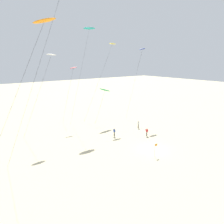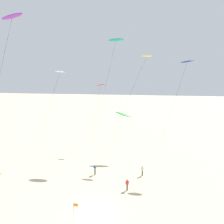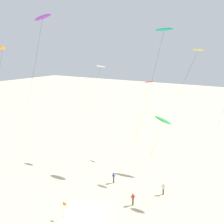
{
  "view_description": "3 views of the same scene",
  "coord_description": "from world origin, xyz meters",
  "px_view_note": "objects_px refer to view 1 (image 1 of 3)",
  "views": [
    {
      "loc": [
        -25.16,
        -21.58,
        15.4
      ],
      "look_at": [
        -3.23,
        8.03,
        5.72
      ],
      "focal_mm": 31.41,
      "sensor_mm": 36.0,
      "label": 1
    },
    {
      "loc": [
        5.62,
        -23.11,
        16.71
      ],
      "look_at": [
        0.71,
        11.97,
        10.01
      ],
      "focal_mm": 34.81,
      "sensor_mm": 36.0,
      "label": 2
    },
    {
      "loc": [
        20.6,
        -25.5,
        20.08
      ],
      "look_at": [
        -0.32,
        6.61,
        11.6
      ],
      "focal_mm": 47.57,
      "sensor_mm": 36.0,
      "label": 3
    }
  ],
  "objects_px": {
    "marker_flag": "(155,147)",
    "kite_white": "(51,56)",
    "kite_navy": "(142,50)",
    "kite_flyer_nearest": "(114,132)",
    "kite_teal": "(89,29)",
    "kite_orange": "(43,23)",
    "kite_yellow": "(112,46)",
    "kite_green": "(105,90)",
    "kite_flyer_furthest": "(138,124)",
    "kite_flyer_middle": "(147,132)",
    "kite_red": "(73,69)"
  },
  "relations": [
    {
      "from": "kite_navy",
      "to": "marker_flag",
      "type": "height_order",
      "value": "kite_navy"
    },
    {
      "from": "kite_white",
      "to": "kite_yellow",
      "type": "bearing_deg",
      "value": 7.47
    },
    {
      "from": "kite_flyer_nearest",
      "to": "marker_flag",
      "type": "xyz_separation_m",
      "value": [
        0.13,
        -11.13,
        0.6
      ]
    },
    {
      "from": "kite_flyer_nearest",
      "to": "kite_white",
      "type": "bearing_deg",
      "value": 133.89
    },
    {
      "from": "marker_flag",
      "to": "kite_teal",
      "type": "bearing_deg",
      "value": 85.76
    },
    {
      "from": "kite_orange",
      "to": "kite_flyer_middle",
      "type": "xyz_separation_m",
      "value": [
        20.8,
        2.43,
        -18.74
      ]
    },
    {
      "from": "kite_green",
      "to": "kite_white",
      "type": "height_order",
      "value": "kite_white"
    },
    {
      "from": "kite_red",
      "to": "kite_orange",
      "type": "bearing_deg",
      "value": -122.62
    },
    {
      "from": "kite_white",
      "to": "kite_orange",
      "type": "height_order",
      "value": "kite_orange"
    },
    {
      "from": "kite_orange",
      "to": "kite_flyer_furthest",
      "type": "distance_m",
      "value": 30.48
    },
    {
      "from": "kite_yellow",
      "to": "kite_white",
      "type": "bearing_deg",
      "value": -172.53
    },
    {
      "from": "kite_flyer_furthest",
      "to": "kite_white",
      "type": "bearing_deg",
      "value": 152.76
    },
    {
      "from": "kite_flyer_nearest",
      "to": "marker_flag",
      "type": "relative_size",
      "value": 0.8
    },
    {
      "from": "kite_green",
      "to": "kite_red",
      "type": "bearing_deg",
      "value": 134.54
    },
    {
      "from": "kite_navy",
      "to": "kite_flyer_nearest",
      "type": "relative_size",
      "value": 11.2
    },
    {
      "from": "kite_navy",
      "to": "kite_flyer_middle",
      "type": "relative_size",
      "value": 11.2
    },
    {
      "from": "kite_white",
      "to": "kite_red",
      "type": "xyz_separation_m",
      "value": [
        7.2,
        5.22,
        -2.97
      ]
    },
    {
      "from": "kite_navy",
      "to": "kite_yellow",
      "type": "height_order",
      "value": "kite_yellow"
    },
    {
      "from": "kite_white",
      "to": "kite_flyer_nearest",
      "type": "distance_m",
      "value": 20.13
    },
    {
      "from": "kite_orange",
      "to": "kite_flyer_furthest",
      "type": "relative_size",
      "value": 12.2
    },
    {
      "from": "kite_teal",
      "to": "marker_flag",
      "type": "bearing_deg",
      "value": -94.24
    },
    {
      "from": "kite_navy",
      "to": "kite_green",
      "type": "bearing_deg",
      "value": 173.65
    },
    {
      "from": "kite_white",
      "to": "kite_orange",
      "type": "xyz_separation_m",
      "value": [
        -6.26,
        -15.8,
        3.33
      ]
    },
    {
      "from": "kite_red",
      "to": "kite_teal",
      "type": "xyz_separation_m",
      "value": [
        3.65,
        -2.13,
        9.35
      ]
    },
    {
      "from": "kite_orange",
      "to": "kite_navy",
      "type": "bearing_deg",
      "value": 25.12
    },
    {
      "from": "kite_flyer_middle",
      "to": "kite_flyer_furthest",
      "type": "height_order",
      "value": "same"
    },
    {
      "from": "kite_yellow",
      "to": "kite_flyer_nearest",
      "type": "bearing_deg",
      "value": -124.19
    },
    {
      "from": "marker_flag",
      "to": "kite_flyer_furthest",
      "type": "bearing_deg",
      "value": 57.48
    },
    {
      "from": "kite_green",
      "to": "kite_flyer_middle",
      "type": "xyz_separation_m",
      "value": [
        1.77,
        -12.94,
        -7.48
      ]
    },
    {
      "from": "kite_yellow",
      "to": "kite_red",
      "type": "distance_m",
      "value": 11.62
    },
    {
      "from": "kite_yellow",
      "to": "kite_teal",
      "type": "distance_m",
      "value": 7.02
    },
    {
      "from": "kite_orange",
      "to": "marker_flag",
      "type": "bearing_deg",
      "value": -16.89
    },
    {
      "from": "kite_navy",
      "to": "kite_white",
      "type": "relative_size",
      "value": 1.11
    },
    {
      "from": "kite_navy",
      "to": "kite_orange",
      "type": "relative_size",
      "value": 0.92
    },
    {
      "from": "kite_red",
      "to": "kite_flyer_middle",
      "type": "distance_m",
      "value": 23.55
    },
    {
      "from": "kite_green",
      "to": "kite_red",
      "type": "relative_size",
      "value": 0.65
    },
    {
      "from": "kite_green",
      "to": "kite_teal",
      "type": "height_order",
      "value": "kite_teal"
    },
    {
      "from": "kite_yellow",
      "to": "kite_flyer_furthest",
      "type": "bearing_deg",
      "value": -90.75
    },
    {
      "from": "kite_flyer_middle",
      "to": "kite_navy",
      "type": "bearing_deg",
      "value": 51.39
    },
    {
      "from": "kite_white",
      "to": "kite_flyer_middle",
      "type": "xyz_separation_m",
      "value": [
        14.54,
        -13.37,
        -15.41
      ]
    },
    {
      "from": "kite_green",
      "to": "kite_flyer_nearest",
      "type": "relative_size",
      "value": 5.43
    },
    {
      "from": "kite_green",
      "to": "kite_white",
      "type": "xyz_separation_m",
      "value": [
        -12.77,
        0.43,
        7.92
      ]
    },
    {
      "from": "marker_flag",
      "to": "kite_white",
      "type": "bearing_deg",
      "value": 113.99
    },
    {
      "from": "kite_navy",
      "to": "kite_white",
      "type": "bearing_deg",
      "value": 176.0
    },
    {
      "from": "kite_yellow",
      "to": "kite_flyer_middle",
      "type": "height_order",
      "value": "kite_yellow"
    },
    {
      "from": "kite_teal",
      "to": "kite_flyer_furthest",
      "type": "distance_m",
      "value": 25.4
    },
    {
      "from": "kite_flyer_furthest",
      "to": "kite_flyer_middle",
      "type": "bearing_deg",
      "value": -114.1
    },
    {
      "from": "kite_flyer_furthest",
      "to": "kite_green",
      "type": "bearing_deg",
      "value": 115.62
    },
    {
      "from": "kite_navy",
      "to": "kite_yellow",
      "type": "relative_size",
      "value": 0.95
    },
    {
      "from": "kite_yellow",
      "to": "kite_orange",
      "type": "xyz_separation_m",
      "value": [
        -23.08,
        -18.01,
        0.53
      ]
    }
  ]
}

